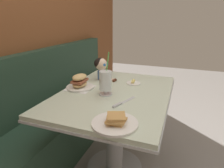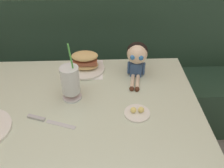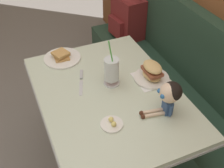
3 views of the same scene
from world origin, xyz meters
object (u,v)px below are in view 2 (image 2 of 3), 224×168
at_px(milkshake_glass, 70,81).
at_px(sandwich_plate, 85,63).
at_px(butter_knife, 43,120).
at_px(seated_doll, 137,55).
at_px(butter_saucer, 137,112).

xyz_separation_m(milkshake_glass, sandwich_plate, (0.06, 0.25, -0.06)).
bearing_deg(butter_knife, sandwich_plate, 66.30).
relative_size(butter_knife, seated_doll, 1.01).
xyz_separation_m(milkshake_glass, butter_knife, (-0.12, -0.15, -0.10)).
bearing_deg(sandwich_plate, milkshake_glass, -102.90).
bearing_deg(seated_doll, milkshake_glass, -152.00).
xyz_separation_m(milkshake_glass, butter_saucer, (0.31, -0.13, -0.09)).
relative_size(butter_saucer, seated_doll, 0.53).
xyz_separation_m(sandwich_plate, butter_saucer, (0.25, -0.38, -0.04)).
xyz_separation_m(milkshake_glass, seated_doll, (0.34, 0.18, 0.03)).
relative_size(sandwich_plate, butter_saucer, 1.83).
height_order(sandwich_plate, seated_doll, seated_doll).
height_order(sandwich_plate, butter_knife, sandwich_plate).
height_order(milkshake_glass, seated_doll, milkshake_glass).
relative_size(sandwich_plate, seated_doll, 0.97).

